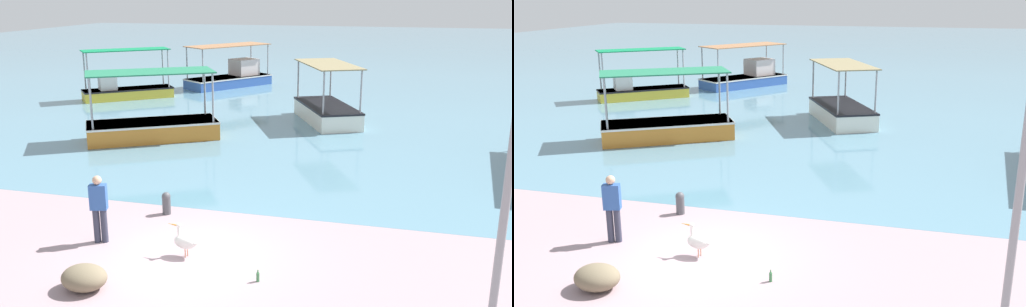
% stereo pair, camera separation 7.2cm
% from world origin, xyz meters
% --- Properties ---
extents(ground, '(120.00, 120.00, 0.00)m').
position_xyz_m(ground, '(0.00, 0.00, 0.00)').
color(ground, '#A1878E').
extents(harbor_water, '(110.00, 90.00, 0.00)m').
position_xyz_m(harbor_water, '(0.00, 48.00, 0.00)').
color(harbor_water, '#59869B').
rests_on(harbor_water, ground).
extents(fishing_boat_outer, '(4.97, 5.79, 2.64)m').
position_xyz_m(fishing_boat_outer, '(-6.41, 24.06, 0.64)').
color(fishing_boat_outer, '#3259AB').
rests_on(fishing_boat_outer, harbor_water).
extents(fishing_boat_near_right, '(5.54, 4.41, 2.81)m').
position_xyz_m(fishing_boat_near_right, '(-5.44, 9.94, 0.56)').
color(fishing_boat_near_right, orange).
rests_on(fishing_boat_near_right, harbor_water).
extents(fishing_boat_far_right, '(3.80, 5.07, 2.71)m').
position_xyz_m(fishing_boat_far_right, '(1.01, 15.05, 0.57)').
color(fishing_boat_far_right, white).
rests_on(fishing_boat_far_right, harbor_water).
extents(fishing_boat_far_left, '(4.82, 4.29, 2.78)m').
position_xyz_m(fishing_boat_far_left, '(-10.89, 18.10, 0.58)').
color(fishing_boat_far_left, gold).
rests_on(fishing_boat_far_left, harbor_water).
extents(pelican, '(0.80, 0.38, 0.80)m').
position_xyz_m(pelican, '(-0.12, 0.13, 0.38)').
color(pelican, '#E0997A').
rests_on(pelican, ground).
extents(lamp_post, '(0.28, 0.28, 5.85)m').
position_xyz_m(lamp_post, '(6.22, -1.64, 3.28)').
color(lamp_post, gray).
rests_on(lamp_post, ground).
extents(mooring_bollard, '(0.24, 0.24, 0.62)m').
position_xyz_m(mooring_bollard, '(-1.58, 2.44, 0.33)').
color(mooring_bollard, '#47474C').
rests_on(mooring_bollard, ground).
extents(fisherman_standing, '(0.45, 0.32, 1.69)m').
position_xyz_m(fisherman_standing, '(-2.39, 0.35, 0.91)').
color(fisherman_standing, '#333548').
rests_on(fisherman_standing, ground).
extents(net_pile, '(0.96, 0.81, 0.52)m').
position_xyz_m(net_pile, '(-1.55, -1.81, 0.26)').
color(net_pile, '#73654D').
rests_on(net_pile, ground).
extents(glass_bottle, '(0.07, 0.07, 0.27)m').
position_xyz_m(glass_bottle, '(1.80, -0.59, 0.11)').
color(glass_bottle, '#3F7F4C').
rests_on(glass_bottle, ground).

